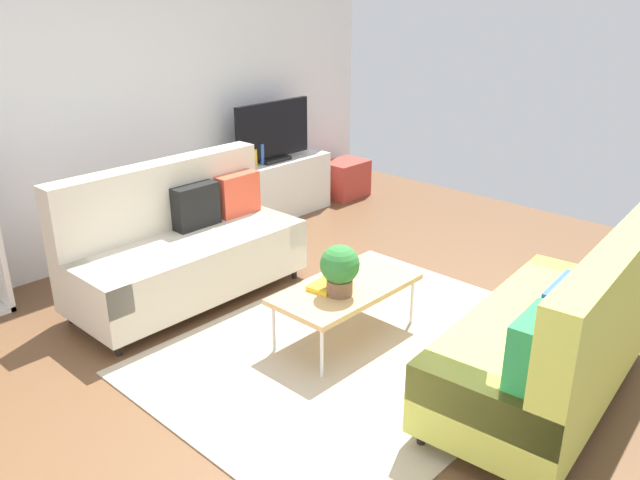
{
  "coord_description": "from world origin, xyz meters",
  "views": [
    {
      "loc": [
        -3.0,
        -2.56,
        2.41
      ],
      "look_at": [
        0.22,
        0.47,
        0.65
      ],
      "focal_mm": 35.86,
      "sensor_mm": 36.0,
      "label": 1
    }
  ],
  "objects_px": {
    "tv": "(273,133)",
    "bottle_2": "(262,154)",
    "tv_console": "(273,189)",
    "table_book_0": "(326,286)",
    "bottle_1": "(255,158)",
    "potted_plant": "(340,268)",
    "bottle_0": "(246,158)",
    "coffee_table": "(346,290)",
    "couch_green": "(556,338)",
    "vase_0": "(228,163)",
    "couch_beige": "(183,246)",
    "storage_trunk": "(345,179)"
  },
  "relations": [
    {
      "from": "tv",
      "to": "bottle_2",
      "type": "bearing_deg",
      "value": -173.74
    },
    {
      "from": "tv_console",
      "to": "table_book_0",
      "type": "height_order",
      "value": "tv_console"
    },
    {
      "from": "tv",
      "to": "bottle_1",
      "type": "distance_m",
      "value": 0.36
    },
    {
      "from": "potted_plant",
      "to": "bottle_2",
      "type": "xyz_separation_m",
      "value": [
        1.41,
        2.35,
        0.13
      ]
    },
    {
      "from": "bottle_1",
      "to": "bottle_0",
      "type": "bearing_deg",
      "value": 180.0
    },
    {
      "from": "bottle_0",
      "to": "table_book_0",
      "type": "bearing_deg",
      "value": -118.07
    },
    {
      "from": "bottle_0",
      "to": "tv_console",
      "type": "bearing_deg",
      "value": 5.71
    },
    {
      "from": "coffee_table",
      "to": "tv_console",
      "type": "height_order",
      "value": "tv_console"
    },
    {
      "from": "table_book_0",
      "to": "coffee_table",
      "type": "bearing_deg",
      "value": -36.06
    },
    {
      "from": "tv",
      "to": "potted_plant",
      "type": "bearing_deg",
      "value": -123.84
    },
    {
      "from": "couch_green",
      "to": "bottle_2",
      "type": "height_order",
      "value": "couch_green"
    },
    {
      "from": "tv",
      "to": "vase_0",
      "type": "height_order",
      "value": "tv"
    },
    {
      "from": "vase_0",
      "to": "potted_plant",
      "type": "bearing_deg",
      "value": -112.49
    },
    {
      "from": "couch_beige",
      "to": "couch_green",
      "type": "relative_size",
      "value": 0.97
    },
    {
      "from": "coffee_table",
      "to": "tv",
      "type": "relative_size",
      "value": 1.1
    },
    {
      "from": "table_book_0",
      "to": "vase_0",
      "type": "bearing_deg",
      "value": 66.51
    },
    {
      "from": "tv_console",
      "to": "bottle_1",
      "type": "height_order",
      "value": "bottle_1"
    },
    {
      "from": "tv_console",
      "to": "storage_trunk",
      "type": "bearing_deg",
      "value": -5.19
    },
    {
      "from": "tv",
      "to": "bottle_2",
      "type": "xyz_separation_m",
      "value": [
        -0.18,
        -0.02,
        -0.2
      ]
    },
    {
      "from": "tv",
      "to": "bottle_0",
      "type": "xyz_separation_m",
      "value": [
        -0.4,
        -0.02,
        -0.2
      ]
    },
    {
      "from": "table_book_0",
      "to": "bottle_0",
      "type": "bearing_deg",
      "value": 61.93
    },
    {
      "from": "coffee_table",
      "to": "bottle_1",
      "type": "xyz_separation_m",
      "value": [
        1.18,
        2.3,
        0.34
      ]
    },
    {
      "from": "bottle_0",
      "to": "bottle_2",
      "type": "xyz_separation_m",
      "value": [
        0.22,
        0.0,
        -0.0
      ]
    },
    {
      "from": "tv_console",
      "to": "table_book_0",
      "type": "xyz_separation_m",
      "value": [
        -1.58,
        -2.26,
        0.12
      ]
    },
    {
      "from": "couch_beige",
      "to": "bottle_0",
      "type": "bearing_deg",
      "value": -149.0
    },
    {
      "from": "storage_trunk",
      "to": "bottle_1",
      "type": "relative_size",
      "value": 2.82
    },
    {
      "from": "tv",
      "to": "storage_trunk",
      "type": "distance_m",
      "value": 1.32
    },
    {
      "from": "storage_trunk",
      "to": "vase_0",
      "type": "bearing_deg",
      "value": 174.9
    },
    {
      "from": "couch_beige",
      "to": "table_book_0",
      "type": "bearing_deg",
      "value": 100.84
    },
    {
      "from": "storage_trunk",
      "to": "bottle_0",
      "type": "relative_size",
      "value": 2.28
    },
    {
      "from": "coffee_table",
      "to": "bottle_1",
      "type": "height_order",
      "value": "bottle_1"
    },
    {
      "from": "potted_plant",
      "to": "table_book_0",
      "type": "height_order",
      "value": "potted_plant"
    },
    {
      "from": "couch_green",
      "to": "coffee_table",
      "type": "distance_m",
      "value": 1.45
    },
    {
      "from": "tv",
      "to": "storage_trunk",
      "type": "relative_size",
      "value": 1.92
    },
    {
      "from": "bottle_2",
      "to": "potted_plant",
      "type": "bearing_deg",
      "value": -120.91
    },
    {
      "from": "bottle_0",
      "to": "bottle_2",
      "type": "bearing_deg",
      "value": 0.0
    },
    {
      "from": "coffee_table",
      "to": "vase_0",
      "type": "distance_m",
      "value": 2.57
    },
    {
      "from": "couch_beige",
      "to": "storage_trunk",
      "type": "distance_m",
      "value": 3.07
    },
    {
      "from": "vase_0",
      "to": "storage_trunk",
      "type": "bearing_deg",
      "value": -5.1
    },
    {
      "from": "coffee_table",
      "to": "couch_green",
      "type": "bearing_deg",
      "value": -78.51
    },
    {
      "from": "storage_trunk",
      "to": "vase_0",
      "type": "height_order",
      "value": "vase_0"
    },
    {
      "from": "storage_trunk",
      "to": "couch_green",
      "type": "bearing_deg",
      "value": -121.82
    },
    {
      "from": "tv",
      "to": "table_book_0",
      "type": "xyz_separation_m",
      "value": [
        -1.58,
        -2.24,
        -0.51
      ]
    },
    {
      "from": "couch_beige",
      "to": "coffee_table",
      "type": "relative_size",
      "value": 1.73
    },
    {
      "from": "table_book_0",
      "to": "vase_0",
      "type": "height_order",
      "value": "vase_0"
    },
    {
      "from": "couch_beige",
      "to": "tv_console",
      "type": "xyz_separation_m",
      "value": [
        1.85,
        0.92,
        -0.13
      ]
    },
    {
      "from": "couch_green",
      "to": "coffee_table",
      "type": "height_order",
      "value": "couch_green"
    },
    {
      "from": "tv",
      "to": "potted_plant",
      "type": "distance_m",
      "value": 2.88
    },
    {
      "from": "tv_console",
      "to": "bottle_2",
      "type": "xyz_separation_m",
      "value": [
        -0.18,
        -0.04,
        0.43
      ]
    },
    {
      "from": "vase_0",
      "to": "bottle_1",
      "type": "bearing_deg",
      "value": -17.2
    }
  ]
}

